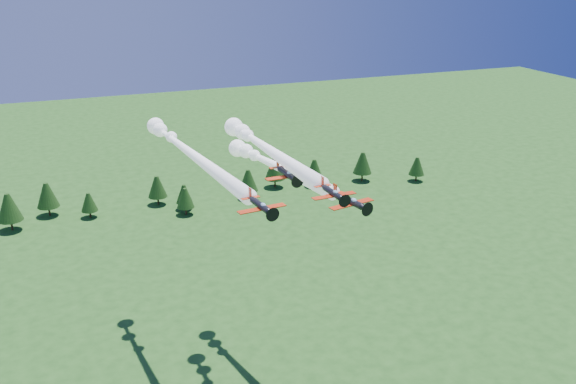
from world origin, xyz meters
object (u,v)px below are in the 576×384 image
object	(u,v)px
plane_left	(186,150)
plane_slot	(287,174)
plane_lead	(263,146)
plane_right	(272,164)

from	to	relation	value
plane_left	plane_slot	size ratio (longest dim) A/B	7.10
plane_lead	plane_right	world-z (taller)	plane_lead
plane_slot	plane_left	bearing A→B (deg)	112.31
plane_left	plane_slot	distance (m)	26.59
plane_right	plane_slot	world-z (taller)	plane_slot
plane_lead	plane_left	size ratio (longest dim) A/B	0.79
plane_right	plane_left	bearing A→B (deg)	153.54
plane_left	plane_right	bearing A→B (deg)	-20.77
plane_slot	plane_right	bearing A→B (deg)	74.14
plane_lead	plane_right	bearing A→B (deg)	57.67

